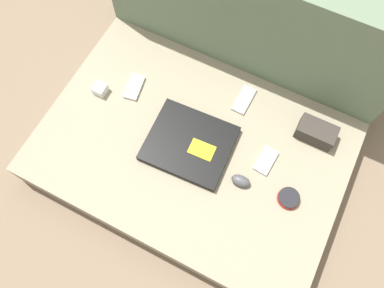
{
  "coord_description": "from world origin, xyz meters",
  "views": [
    {
      "loc": [
        0.23,
        -0.45,
        1.42
      ],
      "look_at": [
        0.0,
        0.0,
        0.16
      ],
      "focal_mm": 35.0,
      "sensor_mm": 36.0,
      "label": 1
    }
  ],
  "objects_px": {
    "phone_black": "(266,161)",
    "phone_small": "(134,87)",
    "laptop": "(190,143)",
    "speaker_puck": "(289,198)",
    "charger_brick": "(100,89)",
    "phone_silver": "(244,100)",
    "computer_mouse": "(241,181)",
    "camera_pouch": "(316,132)"
  },
  "relations": [
    {
      "from": "speaker_puck",
      "to": "phone_silver",
      "type": "distance_m",
      "value": 0.41
    },
    {
      "from": "camera_pouch",
      "to": "charger_brick",
      "type": "height_order",
      "value": "camera_pouch"
    },
    {
      "from": "phone_silver",
      "to": "charger_brick",
      "type": "xyz_separation_m",
      "value": [
        -0.51,
        -0.22,
        0.01
      ]
    },
    {
      "from": "phone_black",
      "to": "phone_small",
      "type": "bearing_deg",
      "value": 179.47
    },
    {
      "from": "phone_silver",
      "to": "camera_pouch",
      "type": "xyz_separation_m",
      "value": [
        0.29,
        -0.02,
        0.03
      ]
    },
    {
      "from": "computer_mouse",
      "to": "charger_brick",
      "type": "relative_size",
      "value": 1.47
    },
    {
      "from": "phone_silver",
      "to": "charger_brick",
      "type": "bearing_deg",
      "value": -155.48
    },
    {
      "from": "speaker_puck",
      "to": "phone_black",
      "type": "xyz_separation_m",
      "value": [
        -0.12,
        0.09,
        -0.01
      ]
    },
    {
      "from": "phone_black",
      "to": "speaker_puck",
      "type": "bearing_deg",
      "value": -33.08
    },
    {
      "from": "speaker_puck",
      "to": "computer_mouse",
      "type": "bearing_deg",
      "value": -173.29
    },
    {
      "from": "laptop",
      "to": "speaker_puck",
      "type": "height_order",
      "value": "laptop"
    },
    {
      "from": "speaker_puck",
      "to": "camera_pouch",
      "type": "xyz_separation_m",
      "value": [
        -0.0,
        0.27,
        0.02
      ]
    },
    {
      "from": "speaker_puck",
      "to": "phone_small",
      "type": "xyz_separation_m",
      "value": [
        -0.7,
        0.14,
        -0.0
      ]
    },
    {
      "from": "speaker_puck",
      "to": "camera_pouch",
      "type": "distance_m",
      "value": 0.27
    },
    {
      "from": "camera_pouch",
      "to": "charger_brick",
      "type": "bearing_deg",
      "value": -166.18
    },
    {
      "from": "laptop",
      "to": "phone_black",
      "type": "bearing_deg",
      "value": 10.24
    },
    {
      "from": "laptop",
      "to": "phone_silver",
      "type": "height_order",
      "value": "laptop"
    },
    {
      "from": "charger_brick",
      "to": "camera_pouch",
      "type": "bearing_deg",
      "value": 13.82
    },
    {
      "from": "phone_silver",
      "to": "laptop",
      "type": "bearing_deg",
      "value": -110.11
    },
    {
      "from": "speaker_puck",
      "to": "charger_brick",
      "type": "relative_size",
      "value": 1.59
    },
    {
      "from": "computer_mouse",
      "to": "camera_pouch",
      "type": "bearing_deg",
      "value": 54.48
    },
    {
      "from": "phone_black",
      "to": "camera_pouch",
      "type": "height_order",
      "value": "camera_pouch"
    },
    {
      "from": "computer_mouse",
      "to": "speaker_puck",
      "type": "height_order",
      "value": "computer_mouse"
    },
    {
      "from": "phone_silver",
      "to": "camera_pouch",
      "type": "height_order",
      "value": "camera_pouch"
    },
    {
      "from": "phone_black",
      "to": "phone_small",
      "type": "relative_size",
      "value": 0.92
    },
    {
      "from": "phone_black",
      "to": "camera_pouch",
      "type": "distance_m",
      "value": 0.21
    },
    {
      "from": "phone_small",
      "to": "camera_pouch",
      "type": "distance_m",
      "value": 0.71
    },
    {
      "from": "phone_silver",
      "to": "camera_pouch",
      "type": "distance_m",
      "value": 0.29
    },
    {
      "from": "laptop",
      "to": "computer_mouse",
      "type": "relative_size",
      "value": 4.44
    },
    {
      "from": "laptop",
      "to": "charger_brick",
      "type": "xyz_separation_m",
      "value": [
        -0.41,
        0.04,
        0.0
      ]
    },
    {
      "from": "phone_black",
      "to": "camera_pouch",
      "type": "xyz_separation_m",
      "value": [
        0.12,
        0.17,
        0.03
      ]
    },
    {
      "from": "laptop",
      "to": "speaker_puck",
      "type": "xyz_separation_m",
      "value": [
        0.4,
        -0.03,
        -0.0
      ]
    },
    {
      "from": "phone_small",
      "to": "charger_brick",
      "type": "bearing_deg",
      "value": -156.53
    },
    {
      "from": "computer_mouse",
      "to": "phone_silver",
      "type": "xyz_separation_m",
      "value": [
        -0.12,
        0.31,
        -0.01
      ]
    },
    {
      "from": "laptop",
      "to": "phone_small",
      "type": "bearing_deg",
      "value": 156.37
    },
    {
      "from": "laptop",
      "to": "phone_small",
      "type": "distance_m",
      "value": 0.32
    },
    {
      "from": "phone_black",
      "to": "phone_small",
      "type": "height_order",
      "value": "phone_small"
    },
    {
      "from": "laptop",
      "to": "speaker_puck",
      "type": "bearing_deg",
      "value": -7.17
    },
    {
      "from": "speaker_puck",
      "to": "phone_black",
      "type": "relative_size",
      "value": 0.72
    },
    {
      "from": "speaker_puck",
      "to": "phone_silver",
      "type": "bearing_deg",
      "value": 135.74
    },
    {
      "from": "speaker_puck",
      "to": "phone_small",
      "type": "relative_size",
      "value": 0.66
    },
    {
      "from": "laptop",
      "to": "camera_pouch",
      "type": "xyz_separation_m",
      "value": [
        0.39,
        0.24,
        0.02
      ]
    }
  ]
}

